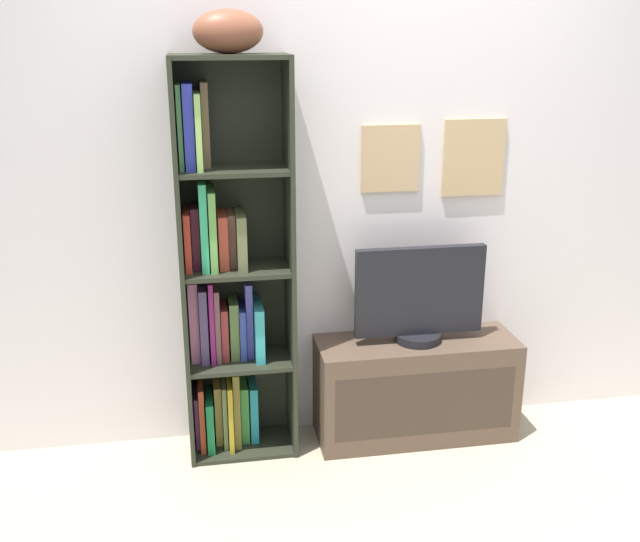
{
  "coord_description": "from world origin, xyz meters",
  "views": [
    {
      "loc": [
        -0.73,
        -2.19,
        1.93
      ],
      "look_at": [
        -0.2,
        0.85,
        0.91
      ],
      "focal_mm": 41.29,
      "sensor_mm": 36.0,
      "label": 1
    }
  ],
  "objects_px": {
    "tv_stand": "(416,388)",
    "bookshelf": "(226,284)",
    "football": "(228,31)",
    "television": "(420,297)"
  },
  "relations": [
    {
      "from": "football",
      "to": "television",
      "type": "height_order",
      "value": "football"
    },
    {
      "from": "bookshelf",
      "to": "tv_stand",
      "type": "height_order",
      "value": "bookshelf"
    },
    {
      "from": "tv_stand",
      "to": "bookshelf",
      "type": "bearing_deg",
      "value": 176.05
    },
    {
      "from": "football",
      "to": "tv_stand",
      "type": "bearing_deg",
      "value": -1.86
    },
    {
      "from": "bookshelf",
      "to": "television",
      "type": "xyz_separation_m",
      "value": [
        0.9,
        -0.06,
        -0.09
      ]
    },
    {
      "from": "bookshelf",
      "to": "television",
      "type": "distance_m",
      "value": 0.91
    },
    {
      "from": "football",
      "to": "tv_stand",
      "type": "relative_size",
      "value": 0.3
    },
    {
      "from": "bookshelf",
      "to": "football",
      "type": "xyz_separation_m",
      "value": [
        0.05,
        -0.03,
        1.09
      ]
    },
    {
      "from": "television",
      "to": "football",
      "type": "bearing_deg",
      "value": 178.22
    },
    {
      "from": "tv_stand",
      "to": "television",
      "type": "relative_size",
      "value": 1.57
    }
  ]
}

